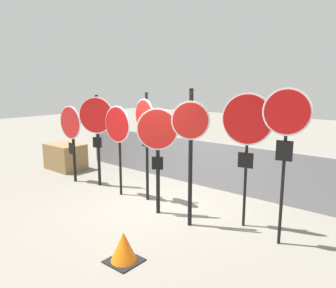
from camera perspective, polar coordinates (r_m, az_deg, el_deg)
The scene contains 12 objects.
ground_plane at distance 7.28m, azimuth -2.22°, elevation -10.60°, with size 40.00×40.00×0.00m, color gray.
fence_back at distance 8.50m, azimuth 6.06°, elevation -3.34°, with size 8.56×0.12×1.18m.
stop_sign_0 at distance 8.96m, azimuth -16.54°, elevation 2.50°, with size 0.87×0.13×2.04m.
stop_sign_1 at distance 8.41m, azimuth -12.34°, elevation 3.63°, with size 0.83×0.45×2.34m.
stop_sign_2 at distance 7.60m, azimuth -8.78°, elevation 2.52°, with size 0.85×0.13×2.12m.
stop_sign_3 at distance 7.19m, azimuth -4.04°, elevation 3.20°, with size 0.71×0.23×2.43m.
stop_sign_4 at distance 6.42m, azimuth -1.85°, elevation 0.66°, with size 0.69×0.49×2.16m.
stop_sign_5 at distance 5.83m, azimuth 3.91°, elevation 1.26°, with size 0.63×0.33×2.54m.
stop_sign_6 at distance 5.93m, azimuth 13.60°, elevation 2.88°, with size 0.91×0.23×2.47m.
stop_sign_7 at distance 5.38m, azimuth 19.85°, elevation 2.88°, with size 0.74×0.18×2.57m.
traffic_cone_0 at distance 5.15m, azimuth -7.72°, elevation -17.38°, with size 0.48×0.48×0.47m.
storage_crate at distance 10.57m, azimuth -17.42°, elevation -2.09°, with size 1.18×0.82×0.78m.
Camera 1 is at (4.53, -5.05, 2.65)m, focal length 35.00 mm.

